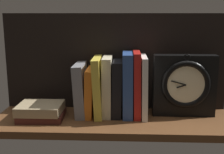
% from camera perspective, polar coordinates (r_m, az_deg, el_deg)
% --- Properties ---
extents(ground_plane, '(0.85, 0.27, 0.03)m').
position_cam_1_polar(ground_plane, '(1.06, 0.31, -8.66)').
color(ground_plane, brown).
extents(back_panel, '(0.85, 0.01, 0.37)m').
position_cam_1_polar(back_panel, '(1.14, 0.58, 2.96)').
color(back_panel, black).
rests_on(back_panel, ground_plane).
extents(book_gray_chess, '(0.05, 0.15, 0.19)m').
position_cam_1_polar(book_gray_chess, '(1.08, -6.01, -2.40)').
color(book_gray_chess, gray).
rests_on(book_gray_chess, ground_plane).
extents(book_orange_pandolfini, '(0.03, 0.14, 0.17)m').
position_cam_1_polar(book_orange_pandolfini, '(1.08, -4.22, -2.85)').
color(book_orange_pandolfini, orange).
rests_on(book_orange_pandolfini, ground_plane).
extents(book_yellow_seinlanguage, '(0.04, 0.16, 0.21)m').
position_cam_1_polar(book_yellow_seinlanguage, '(1.07, -2.67, -1.84)').
color(book_yellow_seinlanguage, gold).
rests_on(book_yellow_seinlanguage, ground_plane).
extents(book_cream_twain, '(0.03, 0.12, 0.21)m').
position_cam_1_polar(book_cream_twain, '(1.07, -0.95, -1.82)').
color(book_cream_twain, beige).
rests_on(book_cream_twain, ground_plane).
extents(book_black_skeptic, '(0.04, 0.13, 0.20)m').
position_cam_1_polar(book_black_skeptic, '(1.07, 1.01, -2.18)').
color(book_black_skeptic, black).
rests_on(book_black_skeptic, ground_plane).
extents(book_blue_modern, '(0.04, 0.14, 0.23)m').
position_cam_1_polar(book_blue_modern, '(1.07, 3.05, -1.44)').
color(book_blue_modern, '#2D4C8E').
rests_on(book_blue_modern, ground_plane).
extents(book_red_requiem, '(0.03, 0.14, 0.23)m').
position_cam_1_polar(book_red_requiem, '(1.07, 4.81, -1.35)').
color(book_red_requiem, red).
rests_on(book_red_requiem, ground_plane).
extents(book_white_catcher, '(0.02, 0.16, 0.22)m').
position_cam_1_polar(book_white_catcher, '(1.07, 6.15, -1.75)').
color(book_white_catcher, silver).
rests_on(book_white_catcher, ground_plane).
extents(framed_clock, '(0.22, 0.06, 0.23)m').
position_cam_1_polar(framed_clock, '(1.09, 13.83, -1.56)').
color(framed_clock, black).
rests_on(framed_clock, ground_plane).
extents(book_stack_side, '(0.16, 0.14, 0.05)m').
position_cam_1_polar(book_stack_side, '(1.08, -13.53, -6.45)').
color(book_stack_side, '#471E19').
rests_on(book_stack_side, ground_plane).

